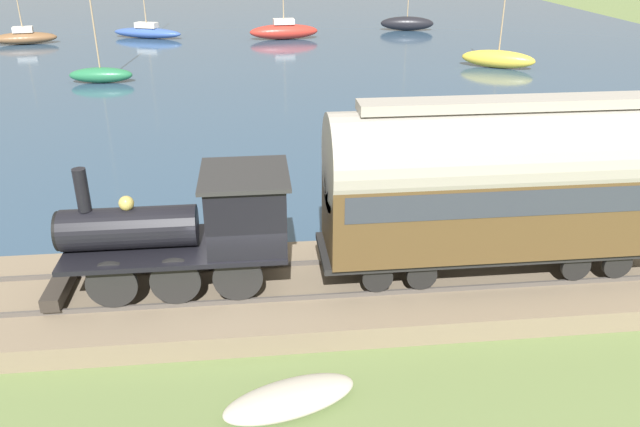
{
  "coord_description": "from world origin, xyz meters",
  "views": [
    {
      "loc": [
        -13.61,
        -0.45,
        8.87
      ],
      "look_at": [
        2.87,
        -2.25,
        1.27
      ],
      "focal_mm": 35.0,
      "sensor_mm": 36.0,
      "label": 1
    }
  ],
  "objects_px": {
    "sailboat_blue": "(147,32)",
    "sailboat_yellow": "(498,59)",
    "rowboat_off_pier": "(392,165)",
    "steam_locomotive": "(199,222)",
    "sailboat_red": "(284,31)",
    "rowboat_near_shore": "(555,179)",
    "sailboat_green": "(101,74)",
    "sailboat_black": "(407,23)",
    "beached_dinghy": "(290,399)",
    "passenger_coach": "(497,180)",
    "rowboat_mid_harbor": "(375,207)",
    "sailboat_brown": "(24,37)"
  },
  "relations": [
    {
      "from": "rowboat_mid_harbor",
      "to": "steam_locomotive",
      "type": "bearing_deg",
      "value": -176.18
    },
    {
      "from": "steam_locomotive",
      "to": "sailboat_black",
      "type": "height_order",
      "value": "sailboat_black"
    },
    {
      "from": "rowboat_off_pier",
      "to": "steam_locomotive",
      "type": "bearing_deg",
      "value": 104.33
    },
    {
      "from": "sailboat_red",
      "to": "rowboat_near_shore",
      "type": "relative_size",
      "value": 3.31
    },
    {
      "from": "sailboat_green",
      "to": "rowboat_mid_harbor",
      "type": "height_order",
      "value": "sailboat_green"
    },
    {
      "from": "sailboat_green",
      "to": "sailboat_blue",
      "type": "bearing_deg",
      "value": 2.4
    },
    {
      "from": "rowboat_off_pier",
      "to": "beached_dinghy",
      "type": "distance_m",
      "value": 14.02
    },
    {
      "from": "rowboat_near_shore",
      "to": "steam_locomotive",
      "type": "bearing_deg",
      "value": 108.81
    },
    {
      "from": "sailboat_green",
      "to": "sailboat_brown",
      "type": "distance_m",
      "value": 18.06
    },
    {
      "from": "sailboat_yellow",
      "to": "rowboat_mid_harbor",
      "type": "relative_size",
      "value": 3.05
    },
    {
      "from": "sailboat_blue",
      "to": "sailboat_yellow",
      "type": "bearing_deg",
      "value": -100.36
    },
    {
      "from": "sailboat_red",
      "to": "rowboat_mid_harbor",
      "type": "xyz_separation_m",
      "value": [
        -36.98,
        -1.02,
        -0.5
      ]
    },
    {
      "from": "sailboat_green",
      "to": "rowboat_mid_harbor",
      "type": "xyz_separation_m",
      "value": [
        -21.28,
        -13.41,
        -0.36
      ]
    },
    {
      "from": "sailboat_black",
      "to": "rowboat_near_shore",
      "type": "bearing_deg",
      "value": -175.61
    },
    {
      "from": "rowboat_near_shore",
      "to": "beached_dinghy",
      "type": "height_order",
      "value": "rowboat_near_shore"
    },
    {
      "from": "sailboat_yellow",
      "to": "beached_dinghy",
      "type": "relative_size",
      "value": 2.28
    },
    {
      "from": "steam_locomotive",
      "to": "rowboat_near_shore",
      "type": "distance_m",
      "value": 14.56
    },
    {
      "from": "steam_locomotive",
      "to": "sailboat_black",
      "type": "xyz_separation_m",
      "value": [
        46.14,
        -16.31,
        -1.71
      ]
    },
    {
      "from": "sailboat_green",
      "to": "rowboat_near_shore",
      "type": "relative_size",
      "value": 4.26
    },
    {
      "from": "rowboat_off_pier",
      "to": "rowboat_mid_harbor",
      "type": "height_order",
      "value": "rowboat_off_pier"
    },
    {
      "from": "sailboat_yellow",
      "to": "sailboat_red",
      "type": "height_order",
      "value": "sailboat_red"
    },
    {
      "from": "steam_locomotive",
      "to": "beached_dinghy",
      "type": "bearing_deg",
      "value": -154.35
    },
    {
      "from": "sailboat_blue",
      "to": "rowboat_near_shore",
      "type": "bearing_deg",
      "value": -130.59
    },
    {
      "from": "sailboat_yellow",
      "to": "sailboat_green",
      "type": "height_order",
      "value": "sailboat_green"
    },
    {
      "from": "sailboat_green",
      "to": "rowboat_near_shore",
      "type": "height_order",
      "value": "sailboat_green"
    },
    {
      "from": "steam_locomotive",
      "to": "sailboat_blue",
      "type": "distance_m",
      "value": 44.81
    },
    {
      "from": "sailboat_blue",
      "to": "beached_dinghy",
      "type": "bearing_deg",
      "value": -147.94
    },
    {
      "from": "sailboat_black",
      "to": "steam_locomotive",
      "type": "bearing_deg",
      "value": 170.28
    },
    {
      "from": "sailboat_red",
      "to": "sailboat_black",
      "type": "height_order",
      "value": "sailboat_black"
    },
    {
      "from": "sailboat_green",
      "to": "sailboat_blue",
      "type": "distance_m",
      "value": 17.57
    },
    {
      "from": "steam_locomotive",
      "to": "sailboat_brown",
      "type": "xyz_separation_m",
      "value": [
        41.99,
        17.37,
        -1.82
      ]
    },
    {
      "from": "sailboat_blue",
      "to": "rowboat_near_shore",
      "type": "height_order",
      "value": "sailboat_blue"
    },
    {
      "from": "sailboat_brown",
      "to": "sailboat_black",
      "type": "bearing_deg",
      "value": -94.06
    },
    {
      "from": "sailboat_blue",
      "to": "sailboat_brown",
      "type": "distance_m",
      "value": 10.01
    },
    {
      "from": "sailboat_black",
      "to": "sailboat_brown",
      "type": "relative_size",
      "value": 1.42
    },
    {
      "from": "passenger_coach",
      "to": "sailboat_black",
      "type": "bearing_deg",
      "value": -10.94
    },
    {
      "from": "sailboat_black",
      "to": "beached_dinghy",
      "type": "xyz_separation_m",
      "value": [
        -50.11,
        14.4,
        -0.45
      ]
    },
    {
      "from": "sailboat_blue",
      "to": "sailboat_brown",
      "type": "bearing_deg",
      "value": 123.2
    },
    {
      "from": "sailboat_green",
      "to": "rowboat_mid_harbor",
      "type": "distance_m",
      "value": 25.15
    },
    {
      "from": "sailboat_red",
      "to": "sailboat_brown",
      "type": "bearing_deg",
      "value": 85.91
    },
    {
      "from": "sailboat_green",
      "to": "rowboat_near_shore",
      "type": "bearing_deg",
      "value": -129.87
    },
    {
      "from": "sailboat_green",
      "to": "beached_dinghy",
      "type": "height_order",
      "value": "sailboat_green"
    },
    {
      "from": "passenger_coach",
      "to": "rowboat_off_pier",
      "type": "xyz_separation_m",
      "value": [
        9.14,
        0.53,
        -2.91
      ]
    },
    {
      "from": "passenger_coach",
      "to": "sailboat_yellow",
      "type": "bearing_deg",
      "value": -21.4
    },
    {
      "from": "sailboat_blue",
      "to": "beached_dinghy",
      "type": "xyz_separation_m",
      "value": [
        -48.11,
        -9.5,
        -0.32
      ]
    },
    {
      "from": "sailboat_red",
      "to": "sailboat_brown",
      "type": "distance_m",
      "value": 21.77
    },
    {
      "from": "sailboat_blue",
      "to": "rowboat_near_shore",
      "type": "distance_m",
      "value": 42.34
    },
    {
      "from": "sailboat_yellow",
      "to": "sailboat_black",
      "type": "bearing_deg",
      "value": 37.34
    },
    {
      "from": "sailboat_blue",
      "to": "rowboat_mid_harbor",
      "type": "xyz_separation_m",
      "value": [
        -38.84,
        -13.0,
        -0.34
      ]
    },
    {
      "from": "sailboat_red",
      "to": "rowboat_mid_harbor",
      "type": "bearing_deg",
      "value": 176.78
    }
  ]
}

